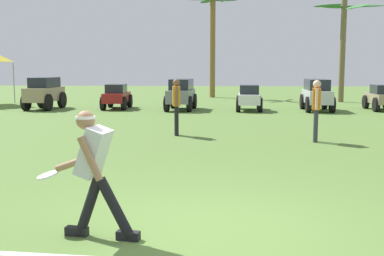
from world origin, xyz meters
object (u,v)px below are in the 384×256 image
object	(u,v)px
parked_car_slot_d	(249,97)
palm_tree_far_left	(213,36)
parked_car_slot_a	(44,92)
frisbee_in_flight	(48,175)
palm_tree_left_of_centre	(344,39)
parked_car_slot_f	(382,97)
teammate_midfield	(316,105)
teammate_near_sideline	(176,101)
parked_car_slot_b	(117,96)
parked_car_slot_e	(317,94)
parked_car_slot_c	(181,93)
frisbee_thrower	(94,167)

from	to	relation	value
parked_car_slot_d	palm_tree_far_left	distance (m)	9.32
parked_car_slot_a	parked_car_slot_d	distance (m)	9.02
frisbee_in_flight	palm_tree_left_of_centre	distance (m)	22.32
parked_car_slot_f	teammate_midfield	bearing A→B (deg)	-116.85
teammate_near_sideline	parked_car_slot_a	world-z (taller)	teammate_near_sideline
frisbee_in_flight	palm_tree_far_left	bearing A→B (deg)	86.37
teammate_midfield	parked_car_slot_b	distance (m)	11.43
teammate_midfield	parked_car_slot_e	distance (m)	8.77
parked_car_slot_c	parked_car_slot_d	world-z (taller)	parked_car_slot_c
parked_car_slot_e	parked_car_slot_a	bearing A→B (deg)	179.73
parked_car_slot_d	parked_car_slot_e	size ratio (longest dim) A/B	0.92
teammate_near_sideline	teammate_midfield	bearing A→B (deg)	-14.39
palm_tree_left_of_centre	frisbee_thrower	bearing A→B (deg)	-110.52
teammate_midfield	teammate_near_sideline	bearing A→B (deg)	165.61
frisbee_thrower	teammate_midfield	size ratio (longest dim) A/B	0.92
parked_car_slot_c	parked_car_slot_a	bearing A→B (deg)	179.99
parked_car_slot_c	palm_tree_far_left	world-z (taller)	palm_tree_far_left
parked_car_slot_a	parked_car_slot_b	world-z (taller)	parked_car_slot_a
palm_tree_left_of_centre	palm_tree_far_left	bearing A→B (deg)	153.92
palm_tree_far_left	parked_car_slot_c	bearing A→B (deg)	-98.08
palm_tree_left_of_centre	parked_car_slot_c	bearing A→B (deg)	-147.95
frisbee_thrower	parked_car_slot_e	size ratio (longest dim) A/B	0.59
parked_car_slot_b	palm_tree_far_left	bearing A→B (deg)	63.13
frisbee_in_flight	teammate_midfield	xyz separation A→B (m)	(4.44, 6.74, 0.31)
parked_car_slot_c	parked_car_slot_f	xyz separation A→B (m)	(8.67, 0.31, -0.16)
parked_car_slot_d	parked_car_slot_e	xyz separation A→B (m)	(2.88, 0.09, 0.16)
frisbee_thrower	palm_tree_far_left	bearing A→B (deg)	87.95
teammate_near_sideline	parked_car_slot_c	bearing A→B (deg)	93.78
parked_car_slot_a	parked_car_slot_b	size ratio (longest dim) A/B	1.08
parked_car_slot_a	palm_tree_left_of_centre	bearing A→B (deg)	19.70
teammate_near_sideline	parked_car_slot_f	bearing A→B (deg)	44.61
parked_car_slot_b	teammate_near_sideline	bearing A→B (deg)	-67.01
parked_car_slot_c	parked_car_slot_e	distance (m)	5.82
teammate_near_sideline	parked_car_slot_d	xyz separation A→B (m)	(2.43, 7.58, -0.38)
parked_car_slot_c	palm_tree_far_left	bearing A→B (deg)	81.92
teammate_near_sideline	palm_tree_far_left	world-z (taller)	palm_tree_far_left
parked_car_slot_e	palm_tree_far_left	bearing A→B (deg)	118.45
teammate_midfield	parked_car_slot_a	xyz separation A→B (m)	(-10.20, 8.66, -0.20)
frisbee_in_flight	parked_car_slot_b	bearing A→B (deg)	99.39
teammate_midfield	parked_car_slot_c	distance (m)	9.59
teammate_near_sideline	parked_car_slot_a	distance (m)	10.16
parked_car_slot_b	parked_car_slot_f	size ratio (longest dim) A/B	1.00
parked_car_slot_d	palm_tree_left_of_centre	bearing A→B (deg)	45.27
parked_car_slot_a	parked_car_slot_c	bearing A→B (deg)	-0.01
teammate_midfield	parked_car_slot_b	bearing A→B (deg)	128.02
teammate_near_sideline	parked_car_slot_e	world-z (taller)	teammate_near_sideline
frisbee_thrower	palm_tree_left_of_centre	world-z (taller)	palm_tree_left_of_centre
parked_car_slot_a	parked_car_slot_c	size ratio (longest dim) A/B	0.98
frisbee_thrower	parked_car_slot_d	size ratio (longest dim) A/B	0.64
parked_car_slot_d	frisbee_thrower	bearing A→B (deg)	-99.49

